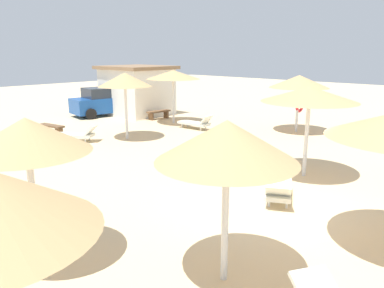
% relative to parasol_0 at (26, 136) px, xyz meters
% --- Properties ---
extents(ground_plane, '(80.00, 80.00, 0.00)m').
position_rel_parasol_0_xyz_m(ground_plane, '(5.27, -2.04, -2.46)').
color(ground_plane, beige).
extents(parasol_0, '(2.21, 2.21, 2.78)m').
position_rel_parasol_0_xyz_m(parasol_0, '(0.00, 0.00, 0.00)').
color(parasol_0, silver).
rests_on(parasol_0, ground).
extents(parasol_1, '(2.35, 2.35, 2.82)m').
position_rel_parasol_0_xyz_m(parasol_1, '(1.96, -2.85, 0.01)').
color(parasol_1, silver).
rests_on(parasol_1, ground).
extents(parasol_2, '(2.37, 2.37, 2.97)m').
position_rel_parasol_0_xyz_m(parasol_2, '(7.61, 7.14, 0.20)').
color(parasol_2, silver).
rests_on(parasol_2, ground).
extents(parasol_3, '(2.93, 2.93, 2.84)m').
position_rel_parasol_0_xyz_m(parasol_3, '(8.16, -1.23, 0.14)').
color(parasol_3, silver).
rests_on(parasol_3, ground).
extents(parasol_4, '(2.92, 2.92, 2.90)m').
position_rel_parasol_0_xyz_m(parasol_4, '(11.73, 8.31, 0.19)').
color(parasol_4, silver).
rests_on(parasol_4, ground).
extents(parasol_9, '(2.85, 2.85, 2.77)m').
position_rel_parasol_0_xyz_m(parasol_9, '(14.23, 2.23, -0.01)').
color(parasol_9, silver).
rests_on(parasol_9, ground).
extents(lounger_2, '(1.61, 1.90, 0.76)m').
position_rel_parasol_0_xyz_m(lounger_2, '(5.80, 8.36, -2.13)').
color(lounger_2, silver).
rests_on(lounger_2, ground).
extents(lounger_3, '(1.96, 1.45, 0.73)m').
position_rel_parasol_0_xyz_m(lounger_3, '(5.76, -1.72, -2.14)').
color(lounger_3, silver).
rests_on(lounger_3, ground).
extents(lounger_4, '(0.79, 1.89, 0.80)m').
position_rel_parasol_0_xyz_m(lounger_4, '(11.39, 6.34, -2.13)').
color(lounger_4, silver).
rests_on(lounger_4, ground).
extents(bench_0, '(1.53, 0.55, 0.49)m').
position_rel_parasol_0_xyz_m(bench_0, '(12.09, 9.92, -2.11)').
color(bench_0, brown).
rests_on(bench_0, ground).
extents(bench_1, '(0.64, 1.55, 0.49)m').
position_rel_parasol_0_xyz_m(bench_1, '(5.67, 10.41, -2.11)').
color(bench_1, brown).
rests_on(bench_1, ground).
extents(parked_car, '(4.21, 2.46, 1.72)m').
position_rel_parasol_0_xyz_m(parked_car, '(10.75, 13.41, -1.63)').
color(parked_car, '#194C9E').
rests_on(parked_car, ground).
extents(beach_cabana, '(3.67, 4.06, 3.01)m').
position_rel_parasol_0_xyz_m(beach_cabana, '(12.39, 12.22, -0.93)').
color(beach_cabana, white).
rests_on(beach_cabana, ground).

